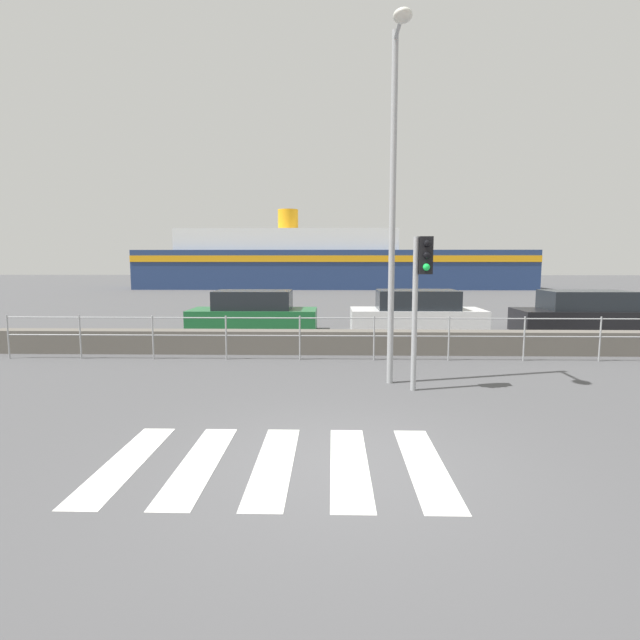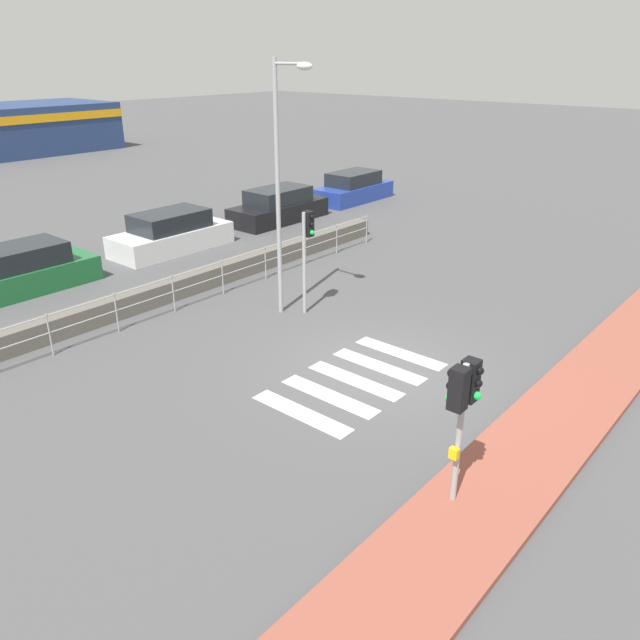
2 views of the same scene
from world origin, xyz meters
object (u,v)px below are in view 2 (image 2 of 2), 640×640
traffic_light_near (463,398)px  parked_car_black (278,207)px  streetlamp (283,166)px  parked_car_green (22,272)px  parked_car_white (171,234)px  parked_car_blue (353,188)px  traffic_light_far (307,240)px

traffic_light_near → parked_car_black: (11.51, 14.93, -1.38)m
streetlamp → parked_car_black: bearing=45.0°
traffic_light_near → parked_car_green: traffic_light_near is taller
traffic_light_near → parked_car_white: size_ratio=0.57×
parked_car_green → parked_car_blue: size_ratio=1.00×
parked_car_green → parked_car_black: size_ratio=0.95×
parked_car_black → parked_car_blue: size_ratio=1.05×
streetlamp → parked_car_white: (1.73, 7.40, -3.46)m
traffic_light_far → parked_car_black: size_ratio=0.63×
streetlamp → parked_car_black: streetlamp is taller
streetlamp → parked_car_green: streetlamp is taller
traffic_light_far → parked_car_blue: bearing=32.5°
parked_car_black → parked_car_green: bearing=-180.0°
traffic_light_near → parked_car_black: size_ratio=0.56×
parked_car_green → parked_car_black: bearing=0.0°
traffic_light_near → parked_car_green: bearing=89.0°
traffic_light_far → streetlamp: (-0.48, 0.36, 1.98)m
parked_car_green → parked_car_white: size_ratio=0.97×
traffic_light_far → traffic_light_near: bearing=-122.7°
traffic_light_near → streetlamp: size_ratio=0.38×
parked_car_white → traffic_light_near: bearing=-111.4°
traffic_light_near → parked_car_blue: (16.79, 14.93, -1.39)m
parked_car_green → parked_car_blue: 16.52m
traffic_light_near → parked_car_white: (5.85, 14.93, -1.37)m
streetlamp → parked_car_black: 11.02m
parked_car_white → parked_car_blue: parked_car_white is taller
parked_car_blue → traffic_light_near: bearing=-138.3°
traffic_light_far → parked_car_blue: traffic_light_far is taller
traffic_light_near → parked_car_green: (0.27, 14.93, -1.39)m
traffic_light_near → traffic_light_far: traffic_light_far is taller
parked_car_green → parked_car_black: (11.24, 0.00, 0.01)m
streetlamp → parked_car_white: bearing=76.9°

